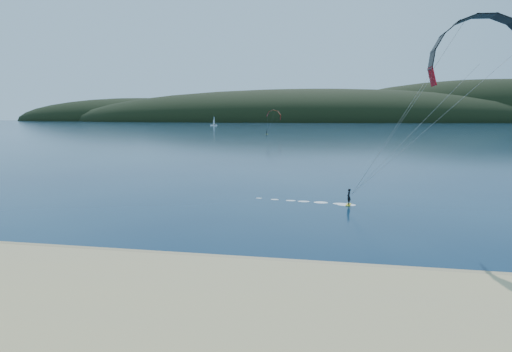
# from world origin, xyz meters

# --- Properties ---
(ground) EXTENTS (1800.00, 1800.00, 0.00)m
(ground) POSITION_xyz_m (0.00, 0.00, 0.00)
(ground) COLOR #071E37
(ground) RESTS_ON ground
(wet_sand) EXTENTS (220.00, 2.50, 0.10)m
(wet_sand) POSITION_xyz_m (0.00, 4.50, 0.05)
(wet_sand) COLOR #937C55
(wet_sand) RESTS_ON ground
(headland) EXTENTS (1200.00, 310.00, 140.00)m
(headland) POSITION_xyz_m (0.63, 745.28, 0.00)
(headland) COLOR black
(headland) RESTS_ON ground
(kitesurfer_near) EXTENTS (25.74, 8.52, 18.39)m
(kitesurfer_near) POSITION_xyz_m (21.34, 19.38, 13.56)
(kitesurfer_near) COLOR gold
(kitesurfer_near) RESTS_ON ground
(kitesurfer_far) EXTENTS (9.09, 7.93, 11.73)m
(kitesurfer_far) POSITION_xyz_m (-22.14, 196.94, 8.87)
(kitesurfer_far) COLOR gold
(kitesurfer_far) RESTS_ON ground
(sailboat) EXTENTS (6.94, 4.51, 9.96)m
(sailboat) POSITION_xyz_m (-111.17, 393.23, 0.73)
(sailboat) COLOR white
(sailboat) RESTS_ON ground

